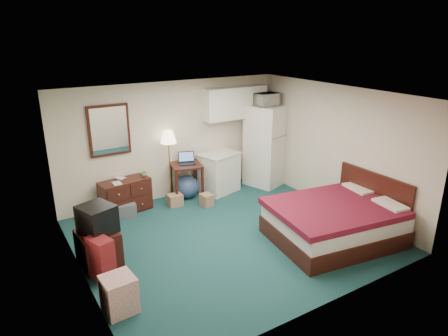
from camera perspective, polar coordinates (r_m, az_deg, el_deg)
floor at (r=7.22m, az=0.77°, el=-9.71°), size 5.00×4.50×0.01m
ceiling at (r=6.40m, az=0.87°, el=10.30°), size 5.00×4.50×0.01m
walls at (r=6.71m, az=0.81°, el=-0.31°), size 5.01×4.51×2.50m
mirror at (r=8.04m, az=-16.09°, el=5.20°), size 0.80×0.06×1.00m
upper_cabinets at (r=8.99m, az=1.56°, el=9.31°), size 1.50×0.35×0.70m
headboard at (r=7.83m, az=20.52°, el=-4.15°), size 0.06×1.56×1.00m
dresser at (r=8.26m, az=-13.90°, el=-3.88°), size 1.03×0.58×0.67m
floor_lamp at (r=8.49m, az=-7.77°, el=0.29°), size 0.41×0.41×1.53m
desk at (r=8.65m, az=-5.37°, el=-1.91°), size 0.74×0.74×0.78m
exercise_ball at (r=8.72m, az=-5.34°, el=-2.68°), size 0.64×0.64×0.51m
kitchen_counter at (r=8.97m, az=-0.71°, el=-0.72°), size 0.92×0.79×0.87m
fridge at (r=9.34m, az=6.01°, el=3.24°), size 0.99×0.99×1.88m
bed at (r=7.22m, az=15.42°, el=-7.50°), size 2.28×1.90×0.66m
tv_stand at (r=6.60m, az=-17.46°, el=-10.89°), size 0.61×0.66×0.56m
suitcase at (r=6.25m, az=-17.14°, el=-12.21°), size 0.36×0.45×0.64m
retail_box at (r=5.58m, az=-14.75°, el=-17.03°), size 0.43×0.43×0.50m
file_bin at (r=8.10m, az=-13.84°, el=-5.87°), size 0.43×0.35×0.27m
cardboard_box_a at (r=8.42m, az=-7.01°, el=-4.55°), size 0.30×0.26×0.25m
cardboard_box_b at (r=8.35m, az=-2.52°, el=-4.57°), size 0.24×0.28×0.25m
laptop at (r=8.49m, az=-5.30°, el=1.34°), size 0.41×0.37×0.24m
crt_tv at (r=6.37m, az=-17.69°, el=-6.97°), size 0.61×0.64×0.44m
microwave at (r=9.03m, az=6.11°, el=9.91°), size 0.52×0.31×0.34m
book_a at (r=7.93m, az=-15.65°, el=-1.56°), size 0.16×0.02×0.22m
book_b at (r=8.17m, az=-15.08°, el=-0.92°), size 0.15×0.08×0.21m
mug at (r=8.24m, az=-11.41°, el=-0.80°), size 0.15×0.13×0.12m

